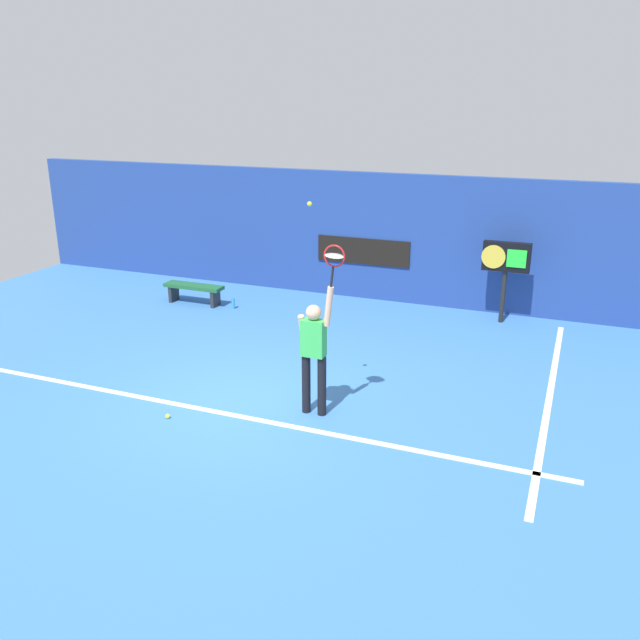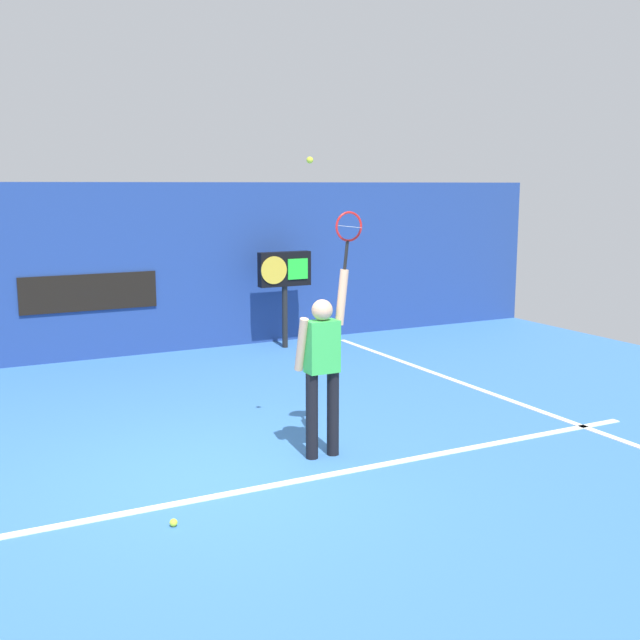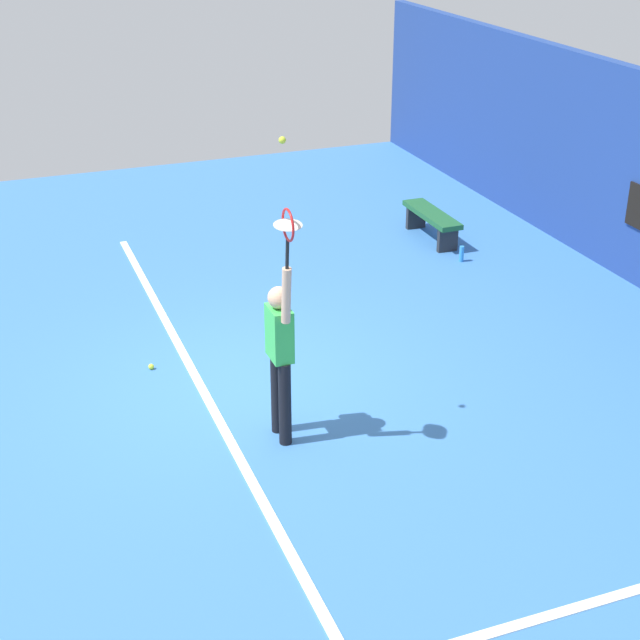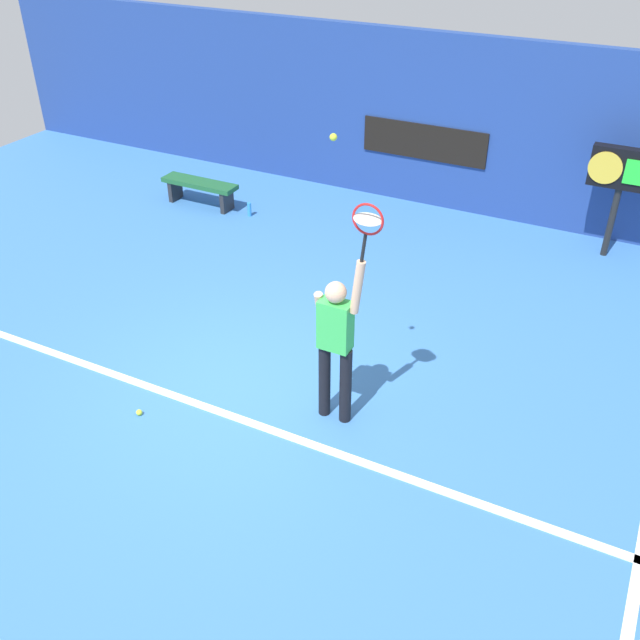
{
  "view_description": "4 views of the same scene",
  "coord_description": "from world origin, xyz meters",
  "px_view_note": "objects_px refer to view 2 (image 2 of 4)",
  "views": [
    {
      "loc": [
        4.61,
        -8.14,
        4.49
      ],
      "look_at": [
        1.01,
        0.82,
        1.21
      ],
      "focal_mm": 37.07,
      "sensor_mm": 36.0,
      "label": 1
    },
    {
      "loc": [
        -2.49,
        -7.02,
        2.86
      ],
      "look_at": [
        1.44,
        0.57,
        1.38
      ],
      "focal_mm": 44.18,
      "sensor_mm": 36.0,
      "label": 2
    },
    {
      "loc": [
        9.17,
        -2.52,
        5.35
      ],
      "look_at": [
        1.12,
        0.54,
        1.22
      ],
      "focal_mm": 53.3,
      "sensor_mm": 36.0,
      "label": 3
    },
    {
      "loc": [
        3.83,
        -5.38,
        5.16
      ],
      "look_at": [
        0.89,
        0.36,
        1.0
      ],
      "focal_mm": 40.15,
      "sensor_mm": 36.0,
      "label": 4
    }
  ],
  "objects_px": {
    "tennis_racket": "(349,230)",
    "scoreboard_clock": "(284,273)",
    "spare_ball": "(174,523)",
    "tennis_ball": "(310,160)",
    "tennis_player": "(322,364)"
  },
  "relations": [
    {
      "from": "spare_ball",
      "to": "tennis_ball",
      "type": "bearing_deg",
      "value": 30.12
    },
    {
      "from": "tennis_ball",
      "to": "scoreboard_clock",
      "type": "xyz_separation_m",
      "value": [
        2.12,
        5.24,
        -1.78
      ]
    },
    {
      "from": "tennis_racket",
      "to": "spare_ball",
      "type": "relative_size",
      "value": 9.08
    },
    {
      "from": "tennis_ball",
      "to": "scoreboard_clock",
      "type": "distance_m",
      "value": 5.93
    },
    {
      "from": "tennis_racket",
      "to": "spare_ball",
      "type": "distance_m",
      "value": 3.39
    },
    {
      "from": "tennis_player",
      "to": "scoreboard_clock",
      "type": "bearing_deg",
      "value": 69.17
    },
    {
      "from": "tennis_racket",
      "to": "scoreboard_clock",
      "type": "distance_m",
      "value": 5.71
    },
    {
      "from": "tennis_player",
      "to": "tennis_ball",
      "type": "height_order",
      "value": "tennis_ball"
    },
    {
      "from": "tennis_racket",
      "to": "spare_ball",
      "type": "xyz_separation_m",
      "value": [
        -2.23,
        -0.97,
        -2.36
      ]
    },
    {
      "from": "tennis_player",
      "to": "tennis_racket",
      "type": "bearing_deg",
      "value": -0.8
    },
    {
      "from": "tennis_player",
      "to": "spare_ball",
      "type": "distance_m",
      "value": 2.37
    },
    {
      "from": "tennis_ball",
      "to": "scoreboard_clock",
      "type": "bearing_deg",
      "value": 67.96
    },
    {
      "from": "tennis_ball",
      "to": "tennis_player",
      "type": "bearing_deg",
      "value": -43.81
    },
    {
      "from": "tennis_racket",
      "to": "scoreboard_clock",
      "type": "xyz_separation_m",
      "value": [
        1.73,
        5.34,
        -1.07
      ]
    },
    {
      "from": "tennis_ball",
      "to": "spare_ball",
      "type": "height_order",
      "value": "tennis_ball"
    }
  ]
}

